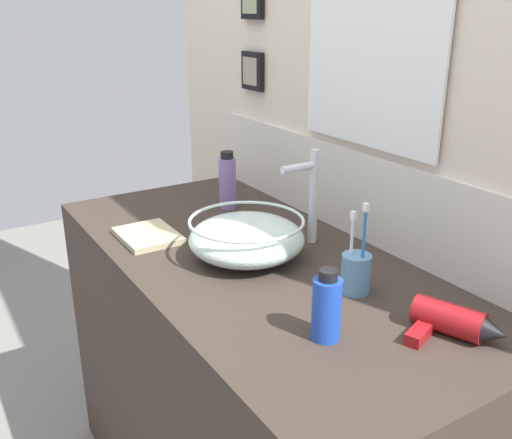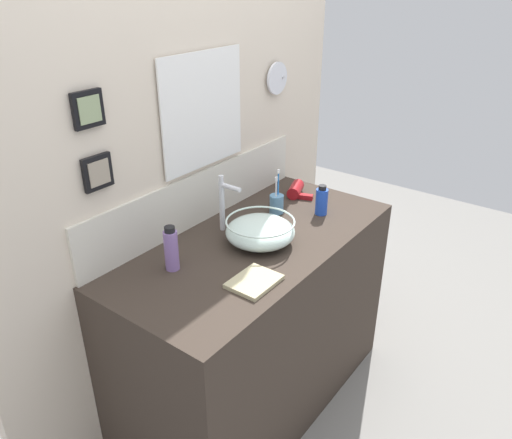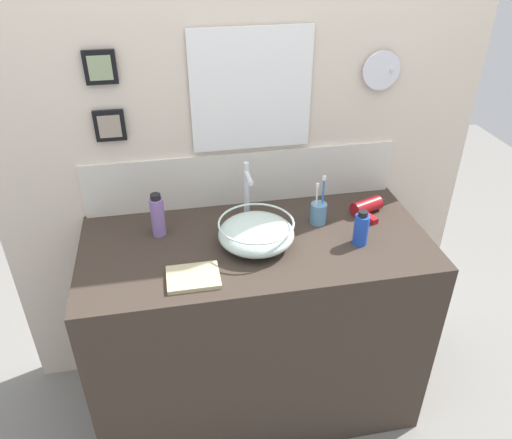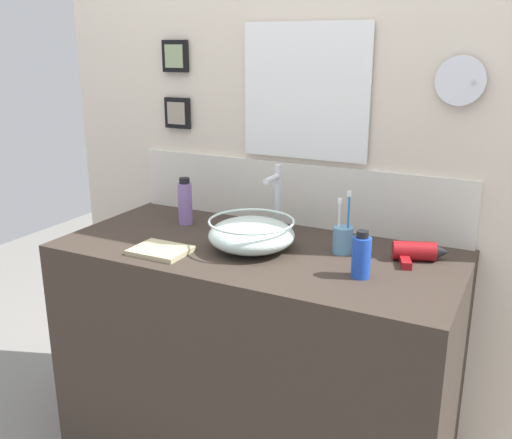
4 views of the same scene
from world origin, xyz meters
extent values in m
cube|color=#382D26|center=(0.00, 0.00, 0.45)|extent=(1.35, 0.63, 0.89)
cube|color=beige|center=(0.00, 0.34, 1.27)|extent=(2.05, 0.06, 2.55)
cube|color=beige|center=(0.00, 0.31, 1.01)|extent=(1.32, 0.02, 0.24)
cube|color=white|center=(0.04, 0.31, 1.39)|extent=(0.42, 0.01, 0.42)
cube|color=white|center=(0.04, 0.30, 1.39)|extent=(0.48, 0.01, 0.48)
cylinder|color=silver|center=(0.56, 0.29, 1.44)|extent=(0.15, 0.01, 0.15)
cylinder|color=silver|center=(0.60, 0.31, 1.44)|extent=(0.01, 0.06, 0.01)
cube|color=black|center=(-0.51, 0.30, 1.50)|extent=(0.11, 0.02, 0.12)
cube|color=gray|center=(-0.51, 0.29, 1.50)|extent=(0.08, 0.01, 0.09)
cube|color=black|center=(-0.51, 0.30, 1.29)|extent=(0.11, 0.02, 0.12)
cube|color=gray|center=(-0.51, 0.29, 1.29)|extent=(0.08, 0.01, 0.09)
ellipsoid|color=silver|center=(-0.01, -0.03, 0.94)|extent=(0.29, 0.29, 0.10)
torus|color=silver|center=(-0.01, -0.03, 0.99)|extent=(0.29, 0.29, 0.01)
torus|color=#B2B7BC|center=(-0.01, -0.03, 0.89)|extent=(0.11, 0.11, 0.01)
cylinder|color=silver|center=(-0.01, 0.18, 1.00)|extent=(0.02, 0.02, 0.22)
cylinder|color=silver|center=(-0.01, 0.13, 1.10)|extent=(0.02, 0.10, 0.02)
cylinder|color=silver|center=(-0.01, 0.18, 1.13)|extent=(0.02, 0.02, 0.03)
cylinder|color=maroon|center=(0.50, 0.13, 0.92)|extent=(0.15, 0.10, 0.06)
cone|color=black|center=(0.58, 0.16, 0.92)|extent=(0.06, 0.06, 0.05)
cube|color=maroon|center=(0.48, 0.07, 0.90)|extent=(0.06, 0.09, 0.02)
cylinder|color=#598CB2|center=(0.27, 0.09, 0.93)|extent=(0.07, 0.07, 0.09)
cylinder|color=blue|center=(0.29, 0.09, 0.99)|extent=(0.01, 0.01, 0.19)
cube|color=white|center=(0.29, 0.09, 1.09)|extent=(0.01, 0.01, 0.02)
cylinder|color=white|center=(0.26, 0.08, 0.98)|extent=(0.01, 0.01, 0.16)
cube|color=white|center=(0.26, 0.08, 1.07)|extent=(0.01, 0.01, 0.02)
cylinder|color=blue|center=(0.39, -0.09, 0.95)|extent=(0.06, 0.06, 0.12)
cylinder|color=black|center=(0.39, -0.09, 1.02)|extent=(0.04, 0.04, 0.02)
cylinder|color=#8C6BB2|center=(-0.37, 0.12, 0.97)|extent=(0.05, 0.05, 0.16)
cylinder|color=black|center=(-0.37, 0.12, 1.06)|extent=(0.04, 0.04, 0.02)
cube|color=tan|center=(-0.26, -0.19, 0.90)|extent=(0.18, 0.14, 0.02)
camera|label=1|loc=(1.11, -0.70, 1.48)|focal=40.00mm
camera|label=2|loc=(-1.47, -1.10, 1.91)|focal=35.00mm
camera|label=3|loc=(-0.30, -1.56, 1.99)|focal=35.00mm
camera|label=4|loc=(0.82, -1.61, 1.54)|focal=40.00mm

